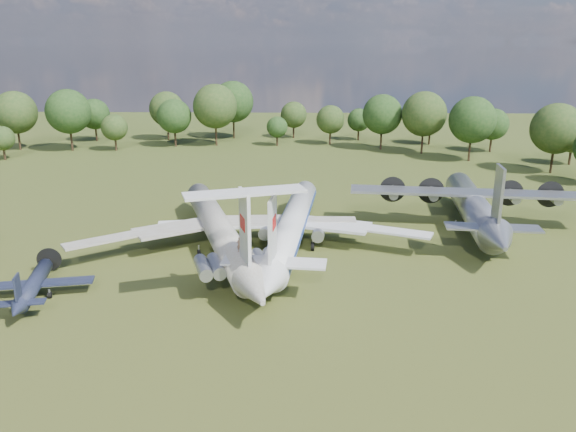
# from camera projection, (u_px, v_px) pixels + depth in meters

# --- Properties ---
(ground) EXTENTS (300.00, 300.00, 0.00)m
(ground) POSITION_uv_depth(u_px,v_px,m) (192.00, 253.00, 72.11)
(ground) COLOR #244316
(ground) RESTS_ON ground
(il62_airliner) EXTENTS (51.17, 58.35, 4.80)m
(il62_airliner) POSITION_uv_depth(u_px,v_px,m) (218.00, 233.00, 72.20)
(il62_airliner) COLOR beige
(il62_airliner) RESTS_ON ground
(tu104_jet) EXTENTS (40.48, 51.16, 4.78)m
(tu104_jet) POSITION_uv_depth(u_px,v_px,m) (292.00, 230.00, 73.62)
(tu104_jet) COLOR silver
(tu104_jet) RESTS_ON ground
(an12_transport) EXTENTS (39.14, 42.87, 5.20)m
(an12_transport) POSITION_uv_depth(u_px,v_px,m) (473.00, 211.00, 81.06)
(an12_transport) COLOR #9FA2A7
(an12_transport) RESTS_ON ground
(small_prop_west) EXTENTS (14.96, 18.32, 2.38)m
(small_prop_west) POSITION_uv_depth(u_px,v_px,m) (34.00, 287.00, 59.15)
(small_prop_west) COLOR black
(small_prop_west) RESTS_ON ground
(person_on_il62) EXTENTS (0.70, 0.62, 1.61)m
(person_on_il62) POSITION_uv_depth(u_px,v_px,m) (239.00, 244.00, 58.94)
(person_on_il62) COLOR brown
(person_on_il62) RESTS_ON il62_airliner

